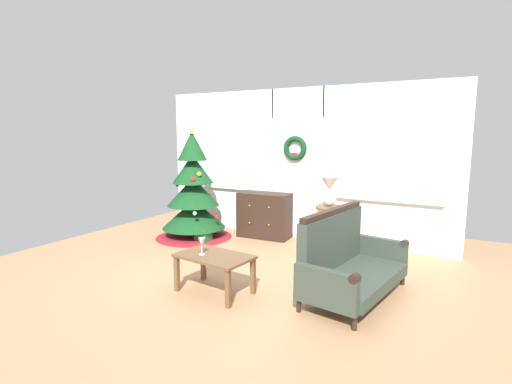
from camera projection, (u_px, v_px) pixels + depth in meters
The scene contains 10 objects.
ground_plane at pixel (232, 274), 5.00m from camera, with size 6.76×6.76×0.00m, color #AD7F56.
back_wall_with_door at pixel (297, 164), 6.60m from camera, with size 5.20×0.19×2.55m.
christmas_tree at pixel (193, 198), 6.67m from camera, with size 1.33×1.33×1.91m.
dresser_cabinet at pixel (264, 215), 6.71m from camera, with size 0.92×0.48×0.78m.
settee_sofa at pixel (347, 262), 4.29m from camera, with size 0.92×1.59×0.96m.
side_table at pixel (331, 220), 5.78m from camera, with size 0.50×0.48×0.72m.
table_lamp at pixel (329, 187), 5.77m from camera, with size 0.28×0.28×0.44m.
coffee_table at pixel (214, 261), 4.36m from camera, with size 0.89×0.61×0.44m.
wine_glass at pixel (202, 242), 4.34m from camera, with size 0.08×0.08×0.20m.
gift_box at pixel (203, 235), 6.44m from camera, with size 0.23×0.20×0.23m, color #266633.
Camera 1 is at (2.59, -4.03, 1.80)m, focal length 27.11 mm.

